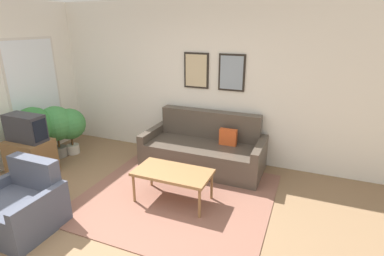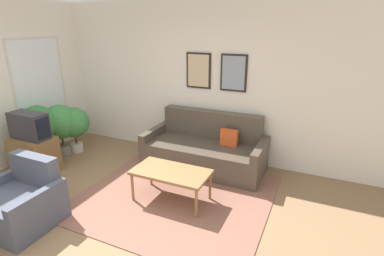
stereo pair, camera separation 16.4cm
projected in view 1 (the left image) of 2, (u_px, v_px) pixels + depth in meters
The scene contains 11 objects.
ground_plane at pixel (92, 246), 3.28m from camera, with size 16.00×16.00×0.00m, color #846647.
area_rug at pixel (177, 196), 4.21m from camera, with size 2.56×2.34×0.01m.
wall_back at pixel (190, 81), 5.25m from camera, with size 8.00×0.09×2.70m.
couch at pixel (204, 149), 5.03m from camera, with size 1.98×0.90×0.90m.
coffee_table at pixel (173, 174), 3.99m from camera, with size 1.03×0.55×0.45m.
tv_stand at pixel (31, 158), 4.73m from camera, with size 0.65×0.48×0.59m.
tv at pixel (25, 128), 4.56m from camera, with size 0.62×0.28×0.42m.
armchair at pixel (21, 207), 3.51m from camera, with size 0.86×0.76×0.79m.
potted_plant_tall at pixel (34, 128), 5.05m from camera, with size 0.64×0.64×0.99m.
potted_plant_by_window at pixel (70, 125), 5.45m from camera, with size 0.56×0.56×0.86m.
potted_plant_small at pixel (56, 125), 5.31m from camera, with size 0.62×0.62×0.94m.
Camera 1 is at (2.02, -2.06, 2.30)m, focal length 28.00 mm.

